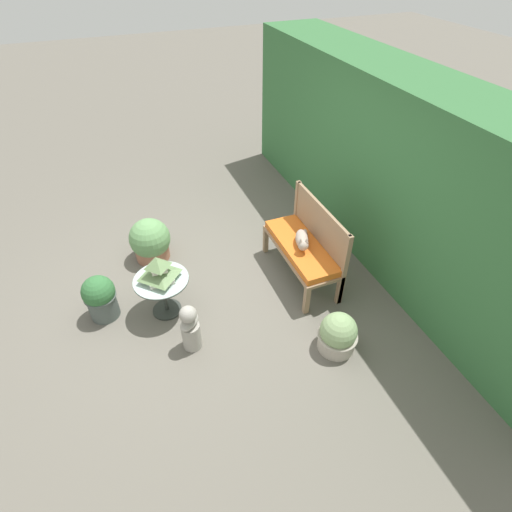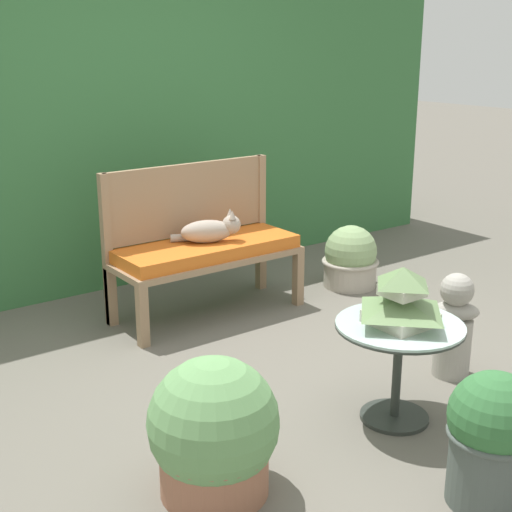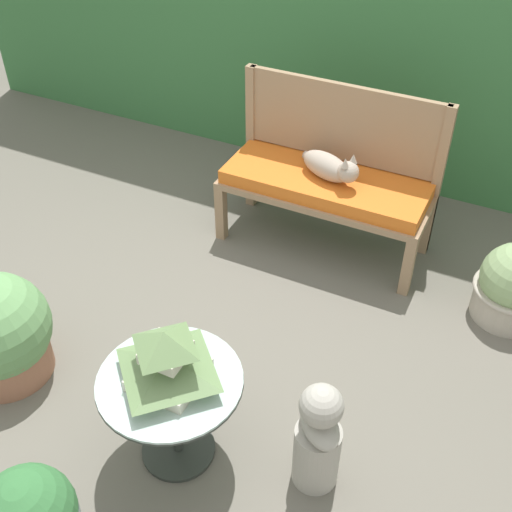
# 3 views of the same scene
# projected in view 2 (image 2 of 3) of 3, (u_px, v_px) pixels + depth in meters

# --- Properties ---
(ground) EXTENTS (30.00, 30.00, 0.00)m
(ground) POSITION_uv_depth(u_px,v_px,m) (300.00, 391.00, 3.77)
(ground) COLOR #666056
(foliage_hedge_back) EXTENTS (6.40, 0.97, 2.26)m
(foliage_hedge_back) POSITION_uv_depth(u_px,v_px,m) (86.00, 129.00, 5.44)
(foliage_hedge_back) COLOR #38703D
(foliage_hedge_back) RESTS_ON ground
(garden_bench) EXTENTS (1.27, 0.49, 0.51)m
(garden_bench) POSITION_uv_depth(u_px,v_px,m) (207.00, 254.00, 4.71)
(garden_bench) COLOR #937556
(garden_bench) RESTS_ON ground
(bench_backrest) EXTENTS (1.27, 0.06, 1.00)m
(bench_backrest) POSITION_uv_depth(u_px,v_px,m) (188.00, 208.00, 4.81)
(bench_backrest) COLOR #937556
(bench_backrest) RESTS_ON ground
(cat) EXTENTS (0.42, 0.30, 0.21)m
(cat) POSITION_uv_depth(u_px,v_px,m) (211.00, 230.00, 4.67)
(cat) COLOR #A89989
(cat) RESTS_ON garden_bench
(patio_table) EXTENTS (0.61, 0.61, 0.50)m
(patio_table) POSITION_uv_depth(u_px,v_px,m) (399.00, 345.00, 3.39)
(patio_table) COLOR #2D332D
(patio_table) RESTS_ON ground
(pagoda_birdhouse) EXTENTS (0.36, 0.36, 0.28)m
(pagoda_birdhouse) POSITION_uv_depth(u_px,v_px,m) (402.00, 300.00, 3.32)
(pagoda_birdhouse) COLOR beige
(pagoda_birdhouse) RESTS_ON patio_table
(garden_bust) EXTENTS (0.28, 0.29, 0.59)m
(garden_bust) POSITION_uv_depth(u_px,v_px,m) (454.00, 327.00, 3.88)
(garden_bust) COLOR #A39E93
(garden_bust) RESTS_ON ground
(potted_plant_hedge_corner) EXTENTS (0.36, 0.36, 0.56)m
(potted_plant_hedge_corner) POSITION_uv_depth(u_px,v_px,m) (492.00, 438.00, 2.78)
(potted_plant_hedge_corner) COLOR #4C5651
(potted_plant_hedge_corner) RESTS_ON ground
(potted_plant_table_far) EXTENTS (0.43, 0.43, 0.47)m
(potted_plant_table_far) POSITION_uv_depth(u_px,v_px,m) (350.00, 259.00, 5.33)
(potted_plant_table_far) COLOR #ADA393
(potted_plant_table_far) RESTS_ON ground
(potted_plant_patio_mid) EXTENTS (0.54, 0.54, 0.59)m
(potted_plant_patio_mid) POSITION_uv_depth(u_px,v_px,m) (214.00, 433.00, 2.86)
(potted_plant_patio_mid) COLOR #9E664C
(potted_plant_patio_mid) RESTS_ON ground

